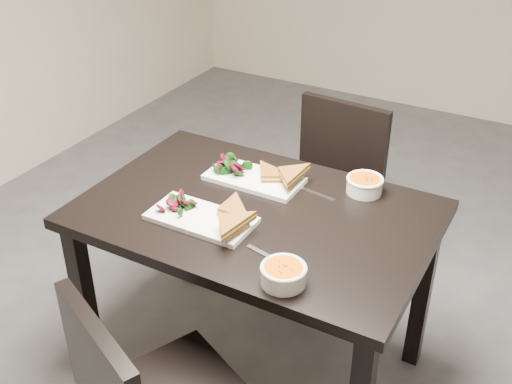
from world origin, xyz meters
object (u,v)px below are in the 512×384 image
plate_near (201,219)px  table (256,233)px  plate_far (254,179)px  soup_bowl_far (365,184)px  chair_far (329,186)px  soup_bowl_near (283,274)px

plate_near → table: bearing=50.1°
plate_far → soup_bowl_far: bearing=17.2°
plate_far → table: bearing=-59.0°
table → soup_bowl_far: bearing=45.6°
chair_far → table: bearing=-84.9°
plate_far → soup_bowl_far: 0.41m
chair_far → plate_far: chair_far is taller
plate_near → soup_bowl_near: 0.42m
table → soup_bowl_near: size_ratio=8.78×
soup_bowl_near → plate_far: 0.60m
plate_near → soup_bowl_near: bearing=-22.2°
soup_bowl_near → plate_far: soup_bowl_near is taller
plate_far → soup_bowl_far: soup_bowl_far is taller
plate_near → chair_far: bearing=82.1°
soup_bowl_near → chair_far: bearing=105.1°
chair_far → soup_bowl_near: bearing=-70.5°
table → plate_near: plate_near is taller
plate_near → soup_bowl_far: soup_bowl_far is taller
table → plate_far: (-0.10, 0.17, 0.11)m
table → chair_far: bearing=90.7°
soup_bowl_near → table: bearing=130.2°
plate_near → plate_far: same height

